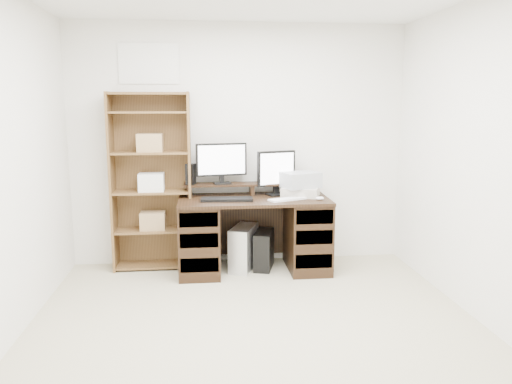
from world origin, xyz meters
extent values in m
cube|color=#BBB291|center=(0.00, 0.00, -0.01)|extent=(3.50, 4.00, 0.02)
cube|color=white|center=(0.00, 2.01, 1.25)|extent=(3.50, 0.02, 2.50)
cube|color=white|center=(0.00, -2.01, 1.25)|extent=(3.50, 0.02, 2.50)
cube|color=white|center=(1.76, 0.00, 1.25)|extent=(0.02, 4.00, 2.50)
cube|color=white|center=(-0.91, 1.99, 2.08)|extent=(0.60, 0.01, 0.40)
cube|color=black|center=(0.12, 1.63, 0.73)|extent=(1.50, 0.70, 0.03)
cube|color=black|center=(-0.43, 1.63, 0.36)|extent=(0.40, 0.66, 0.72)
cube|color=black|center=(0.67, 1.63, 0.36)|extent=(0.40, 0.66, 0.72)
cube|color=black|center=(0.12, 1.96, 0.40)|extent=(1.48, 0.02, 0.65)
cube|color=black|center=(-0.43, 1.30, 0.18)|extent=(0.36, 0.01, 0.14)
cube|color=black|center=(-0.43, 1.30, 0.42)|extent=(0.36, 0.01, 0.14)
cube|color=black|center=(-0.43, 1.30, 0.62)|extent=(0.36, 0.01, 0.14)
cube|color=black|center=(0.67, 1.30, 0.18)|extent=(0.36, 0.01, 0.14)
cube|color=black|center=(0.67, 1.30, 0.42)|extent=(0.36, 0.01, 0.14)
cube|color=black|center=(0.67, 1.30, 0.62)|extent=(0.36, 0.01, 0.14)
cube|color=black|center=(-0.53, 1.85, 0.80)|extent=(0.04, 0.20, 0.10)
cube|color=black|center=(0.12, 1.85, 0.80)|extent=(0.04, 0.20, 0.10)
cube|color=black|center=(0.77, 1.85, 0.80)|extent=(0.04, 0.20, 0.10)
cube|color=black|center=(0.12, 1.85, 0.86)|extent=(1.40, 0.22, 0.02)
cube|color=black|center=(-0.19, 1.83, 0.88)|extent=(0.19, 0.16, 0.02)
cube|color=black|center=(-0.19, 1.85, 0.93)|extent=(0.05, 0.04, 0.10)
cube|color=black|center=(-0.19, 1.85, 1.12)|extent=(0.52, 0.12, 0.33)
cube|color=white|center=(-0.19, 1.83, 1.12)|extent=(0.48, 0.09, 0.30)
cube|color=black|center=(0.37, 1.78, 0.76)|extent=(0.24, 0.21, 0.02)
cube|color=black|center=(0.37, 1.80, 0.82)|extent=(0.06, 0.05, 0.11)
cube|color=black|center=(0.37, 1.80, 1.03)|extent=(0.41, 0.16, 0.36)
cube|color=white|center=(0.37, 1.78, 1.03)|extent=(0.36, 0.12, 0.32)
cube|color=black|center=(-0.51, 1.83, 0.98)|extent=(0.11, 0.11, 0.21)
cube|color=black|center=(-0.16, 1.54, 0.76)|extent=(0.51, 0.20, 0.03)
cube|color=white|center=(0.44, 1.51, 0.76)|extent=(0.40, 0.27, 0.02)
ellipsoid|color=white|center=(0.75, 1.48, 0.77)|extent=(0.09, 0.06, 0.03)
cube|color=#BAB0A2|center=(0.60, 1.70, 0.80)|extent=(0.44, 0.38, 0.09)
cube|color=#A2A8AD|center=(0.60, 1.70, 0.92)|extent=(0.43, 0.37, 0.16)
cube|color=silver|center=(0.02, 1.69, 0.22)|extent=(0.35, 0.49, 0.45)
cube|color=black|center=(0.23, 1.69, 0.19)|extent=(0.26, 0.42, 0.39)
cube|color=#19FF33|center=(0.18, 1.51, 0.28)|extent=(0.01, 0.01, 0.01)
cube|color=brown|center=(-1.29, 1.83, 0.90)|extent=(0.02, 0.30, 1.80)
cube|color=brown|center=(-0.52, 1.83, 0.90)|extent=(0.02, 0.30, 1.80)
cube|color=brown|center=(-0.91, 1.97, 0.90)|extent=(0.80, 0.01, 1.80)
cube|color=brown|center=(-0.91, 1.83, 0.03)|extent=(0.75, 0.28, 0.02)
cube|color=brown|center=(-0.91, 1.83, 0.40)|extent=(0.75, 0.28, 0.02)
cube|color=brown|center=(-0.91, 1.83, 0.80)|extent=(0.75, 0.28, 0.02)
cube|color=brown|center=(-0.91, 1.83, 1.20)|extent=(0.75, 0.28, 0.02)
cube|color=brown|center=(-0.91, 1.83, 1.60)|extent=(0.75, 0.28, 0.02)
cube|color=brown|center=(-0.91, 1.83, 1.78)|extent=(0.75, 0.28, 0.02)
cube|color=#A07F54|center=(-0.91, 1.83, 0.50)|extent=(0.25, 0.20, 0.18)
cube|color=white|center=(-0.91, 1.83, 0.90)|extent=(0.25, 0.20, 0.18)
cube|color=#A07F54|center=(-0.91, 1.83, 1.30)|extent=(0.25, 0.20, 0.18)
camera|label=1|loc=(-0.38, -3.24, 1.69)|focal=35.00mm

